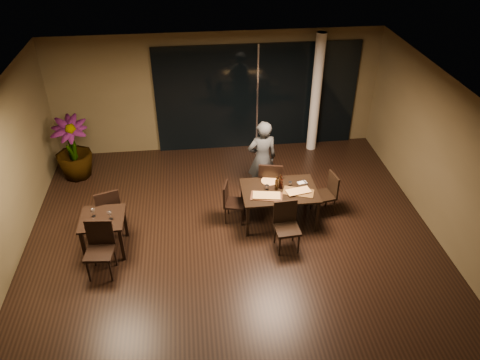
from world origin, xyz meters
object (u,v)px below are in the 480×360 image
(chair_main_near, at_px, (286,223))
(potted_plant, at_px, (72,149))
(side_table, at_px, (103,223))
(diner, at_px, (262,159))
(bottle_b, at_px, (281,182))
(chair_main_far, at_px, (270,181))
(chair_side_near, at_px, (100,245))
(chair_side_far, at_px, (108,208))
(bottle_a, at_px, (277,183))
(bottle_c, at_px, (280,181))
(chair_main_left, at_px, (231,200))
(chair_main_right, at_px, (328,192))
(main_table, at_px, (279,193))

(chair_main_near, bearing_deg, potted_plant, 142.11)
(side_table, distance_m, diner, 3.55)
(potted_plant, bearing_deg, bottle_b, -25.50)
(chair_main_far, height_order, chair_side_near, chair_main_far)
(chair_side_far, xyz_separation_m, potted_plant, (-1.02, 2.12, 0.19))
(chair_main_near, bearing_deg, bottle_a, 89.79)
(chair_main_near, height_order, bottle_c, bottle_c)
(potted_plant, bearing_deg, chair_main_left, -30.77)
(chair_side_near, bearing_deg, bottle_c, 23.95)
(bottle_b, distance_m, bottle_c, 0.03)
(diner, distance_m, bottle_a, 0.99)
(side_table, distance_m, chair_side_near, 0.57)
(side_table, distance_m, chair_main_near, 3.41)
(chair_main_right, relative_size, diner, 0.52)
(chair_side_far, bearing_deg, side_table, 69.77)
(diner, relative_size, bottle_c, 5.78)
(side_table, height_order, chair_main_far, chair_main_far)
(chair_main_near, height_order, chair_main_left, chair_main_near)
(potted_plant, height_order, bottle_c, potted_plant)
(main_table, distance_m, chair_main_far, 0.58)
(side_table, height_order, chair_side_far, chair_side_far)
(potted_plant, bearing_deg, chair_side_near, -72.66)
(chair_side_near, relative_size, bottle_a, 3.44)
(chair_side_near, relative_size, diner, 0.58)
(side_table, xyz_separation_m, chair_main_left, (2.44, 0.62, -0.14))
(diner, bearing_deg, bottle_c, 95.61)
(chair_side_near, height_order, bottle_b, bottle_b)
(chair_side_far, height_order, diner, diner)
(side_table, bearing_deg, bottle_c, 9.57)
(chair_side_far, bearing_deg, chair_main_near, 147.38)
(main_table, bearing_deg, chair_main_left, 172.63)
(chair_main_left, distance_m, chair_side_far, 2.43)
(main_table, relative_size, diner, 0.85)
(chair_main_far, bearing_deg, bottle_c, 115.03)
(chair_main_far, xyz_separation_m, potted_plant, (-4.32, 1.61, 0.15))
(side_table, distance_m, potted_plant, 2.86)
(diner, xyz_separation_m, bottle_c, (0.22, -0.93, 0.02))
(main_table, relative_size, bottle_c, 4.90)
(bottle_a, bearing_deg, bottle_c, 32.53)
(side_table, relative_size, bottle_a, 2.67)
(chair_main_right, height_order, chair_side_near, chair_side_near)
(bottle_c, bearing_deg, side_table, -170.43)
(bottle_a, height_order, bottle_b, bottle_a)
(main_table, bearing_deg, bottle_a, 159.19)
(chair_main_near, distance_m, diner, 1.84)
(chair_side_far, distance_m, bottle_a, 3.34)
(diner, distance_m, potted_plant, 4.36)
(chair_main_near, relative_size, bottle_c, 3.17)
(chair_main_left, height_order, chair_side_far, chair_side_far)
(chair_main_near, bearing_deg, diner, 92.06)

